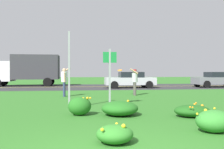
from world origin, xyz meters
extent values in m
plane|color=#2D6B23|center=(0.00, 9.93, 0.00)|extent=(120.00, 120.00, 0.00)
cube|color=#2D2D30|center=(0.00, 19.87, 0.00)|extent=(120.00, 9.51, 0.01)
cube|color=yellow|center=(0.00, 19.87, 0.01)|extent=(120.00, 0.16, 0.00)
ellipsoid|color=#1E5619|center=(3.01, 3.64, 0.19)|extent=(1.13, 0.91, 0.37)
sphere|color=orange|center=(3.19, 3.82, 0.36)|extent=(0.07, 0.07, 0.07)
sphere|color=orange|center=(3.35, 3.62, 0.34)|extent=(0.09, 0.09, 0.09)
sphere|color=orange|center=(2.76, 3.24, 0.36)|extent=(0.06, 0.06, 0.06)
sphere|color=orange|center=(2.89, 3.84, 0.28)|extent=(0.05, 0.05, 0.05)
sphere|color=orange|center=(2.81, 3.20, 0.36)|extent=(0.05, 0.05, 0.05)
sphere|color=orange|center=(3.30, 3.94, 0.38)|extent=(0.06, 0.06, 0.06)
sphere|color=orange|center=(2.52, 3.55, 0.21)|extent=(0.07, 0.07, 0.07)
ellipsoid|color=#2D7526|center=(0.21, 1.20, 0.18)|extent=(0.73, 0.72, 0.36)
sphere|color=yellow|center=(0.00, 1.25, 0.21)|extent=(0.06, 0.06, 0.06)
sphere|color=yellow|center=(0.27, 1.37, 0.34)|extent=(0.06, 0.06, 0.06)
sphere|color=yellow|center=(0.14, 1.29, 0.28)|extent=(0.05, 0.05, 0.05)
sphere|color=yellow|center=(0.43, 1.22, 0.24)|extent=(0.09, 0.09, 0.09)
sphere|color=yellow|center=(-0.06, 0.98, 0.33)|extent=(0.06, 0.06, 0.06)
sphere|color=yellow|center=(0.36, 1.08, 0.36)|extent=(0.08, 0.08, 0.08)
sphere|color=yellow|center=(0.29, 1.33, 0.30)|extent=(0.07, 0.07, 0.07)
ellipsoid|color=#337F2D|center=(2.62, 1.74, 0.26)|extent=(0.86, 0.75, 0.52)
sphere|color=yellow|center=(2.75, 1.95, 0.52)|extent=(0.05, 0.05, 0.05)
sphere|color=yellow|center=(2.22, 1.78, 0.43)|extent=(0.06, 0.06, 0.06)
sphere|color=yellow|center=(2.46, 1.84, 0.50)|extent=(0.07, 0.07, 0.07)
ellipsoid|color=#23661E|center=(0.80, 4.17, 0.23)|extent=(1.19, 1.18, 0.46)
sphere|color=gold|center=(0.61, 3.97, 0.34)|extent=(0.07, 0.07, 0.07)
sphere|color=gold|center=(0.60, 4.19, 0.33)|extent=(0.06, 0.06, 0.06)
sphere|color=gold|center=(1.07, 4.24, 0.43)|extent=(0.06, 0.06, 0.06)
sphere|color=gold|center=(1.10, 4.28, 0.45)|extent=(0.08, 0.08, 0.08)
sphere|color=gold|center=(0.87, 4.50, 0.27)|extent=(0.07, 0.07, 0.07)
sphere|color=gold|center=(1.21, 4.04, 0.33)|extent=(0.09, 0.09, 0.09)
sphere|color=gold|center=(0.55, 4.27, 0.36)|extent=(0.06, 0.06, 0.06)
ellipsoid|color=#23661E|center=(-0.49, 4.38, 0.30)|extent=(0.75, 0.71, 0.59)
sphere|color=gold|center=(-0.55, 4.54, 0.53)|extent=(0.05, 0.05, 0.05)
sphere|color=gold|center=(-0.58, 4.19, 0.41)|extent=(0.05, 0.05, 0.05)
sphere|color=gold|center=(-0.23, 4.34, 0.56)|extent=(0.08, 0.08, 0.08)
sphere|color=gold|center=(-0.34, 4.52, 0.52)|extent=(0.05, 0.05, 0.05)
sphere|color=gold|center=(-0.62, 4.63, 0.39)|extent=(0.06, 0.06, 0.06)
sphere|color=gold|center=(-0.15, 4.27, 0.56)|extent=(0.07, 0.07, 0.07)
sphere|color=gold|center=(-0.37, 4.32, 0.54)|extent=(0.09, 0.09, 0.09)
cube|color=#93969B|center=(-0.89, 5.90, 1.49)|extent=(0.07, 0.10, 2.98)
cube|color=#93969B|center=(0.74, 6.31, 1.18)|extent=(0.07, 0.10, 2.36)
cube|color=#197F38|center=(0.74, 6.28, 2.01)|extent=(0.56, 0.03, 0.44)
cylinder|color=silver|center=(-1.40, 10.59, 1.14)|extent=(0.34, 0.34, 0.60)
sphere|color=tan|center=(-1.40, 10.59, 1.54)|extent=(0.21, 0.21, 0.21)
cylinder|color=navy|center=(-1.40, 10.68, 0.42)|extent=(0.14, 0.14, 0.84)
cylinder|color=navy|center=(-1.40, 10.51, 0.42)|extent=(0.14, 0.14, 0.84)
cylinder|color=tan|center=(-1.31, 10.79, 1.53)|extent=(0.54, 0.11, 0.35)
cylinder|color=tan|center=(-1.37, 10.40, 1.12)|extent=(0.11, 0.09, 0.56)
cylinder|color=#B2B2B7|center=(2.82, 10.72, 1.09)|extent=(0.34, 0.34, 0.57)
sphere|color=tan|center=(2.82, 10.72, 1.47)|extent=(0.21, 0.21, 0.21)
cylinder|color=#4C4742|center=(2.82, 10.64, 0.40)|extent=(0.14, 0.14, 0.80)
cylinder|color=#4C4742|center=(2.81, 10.81, 0.40)|extent=(0.14, 0.14, 0.80)
cylinder|color=tan|center=(2.73, 10.52, 1.47)|extent=(0.51, 0.11, 0.36)
cylinder|color=tan|center=(2.79, 10.92, 1.07)|extent=(0.11, 0.09, 0.54)
cylinder|color=red|center=(2.82, 10.72, 1.54)|extent=(0.22, 0.22, 0.07)
cylinder|color=red|center=(2.72, 10.72, 1.51)|extent=(0.14, 0.14, 0.02)
cylinder|color=orange|center=(1.86, 10.54, 1.53)|extent=(0.28, 0.26, 0.14)
torus|color=orange|center=(1.86, 10.54, 1.52)|extent=(0.28, 0.26, 0.14)
cube|color=slate|center=(12.49, 17.73, 0.62)|extent=(4.50, 1.82, 0.66)
cube|color=black|center=(12.59, 17.73, 1.19)|extent=(2.10, 1.64, 0.52)
cylinder|color=black|center=(10.94, 16.84, 0.33)|extent=(0.66, 0.22, 0.66)
cylinder|color=black|center=(10.94, 18.62, 0.33)|extent=(0.66, 0.22, 0.66)
cube|color=#B7BABF|center=(3.99, 17.73, 0.62)|extent=(4.50, 1.82, 0.66)
cube|color=black|center=(4.09, 17.73, 1.19)|extent=(2.10, 1.64, 0.52)
cylinder|color=black|center=(2.44, 16.84, 0.33)|extent=(0.66, 0.22, 0.66)
cylinder|color=black|center=(2.44, 18.62, 0.33)|extent=(0.66, 0.22, 0.66)
cylinder|color=black|center=(5.54, 16.84, 0.33)|extent=(0.66, 0.22, 0.66)
cylinder|color=black|center=(5.54, 18.62, 0.33)|extent=(0.66, 0.22, 0.66)
cube|color=silver|center=(-8.38, 22.01, 1.52)|extent=(2.10, 2.30, 2.00)
cube|color=#333338|center=(-5.03, 22.01, 1.95)|extent=(4.60, 2.30, 2.50)
cylinder|color=black|center=(-8.58, 23.11, 0.44)|extent=(0.88, 0.26, 0.88)
cylinder|color=black|center=(-3.74, 20.91, 0.44)|extent=(0.88, 0.26, 0.88)
cylinder|color=black|center=(-3.74, 23.11, 0.44)|extent=(0.88, 0.26, 0.88)
camera|label=1|loc=(-0.45, -3.38, 1.38)|focal=38.00mm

